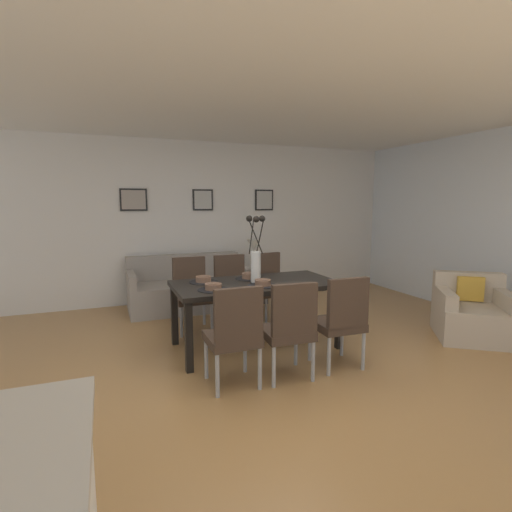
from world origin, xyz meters
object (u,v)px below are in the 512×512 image
at_px(bowl_far_right, 249,275).
at_px(table_lamp, 254,248).
at_px(bowl_near_left, 213,286).
at_px(framed_picture_right, 264,200).
at_px(dining_chair_far_left, 289,325).
at_px(sofa, 188,290).
at_px(centerpiece_vase, 256,257).
at_px(armchair, 473,314).
at_px(dining_chair_far_right, 232,286).
at_px(bowl_far_left, 263,282).
at_px(dining_chair_mid_right, 270,283).
at_px(bowl_near_right, 204,279).
at_px(side_table, 254,287).
at_px(dining_chair_near_left, 235,332).
at_px(framed_picture_left, 134,200).
at_px(dining_chair_near_right, 191,290).
at_px(dining_chair_mid_left, 341,318).
at_px(framed_picture_center, 203,200).
at_px(dining_table, 256,289).

height_order(bowl_far_right, table_lamp, table_lamp).
distance_m(bowl_near_left, framed_picture_right, 3.17).
xyz_separation_m(dining_chair_far_left, table_lamp, (0.70, 2.70, 0.38)).
bearing_deg(sofa, centerpiece_vase, -78.67).
bearing_deg(framed_picture_right, armchair, -64.63).
relative_size(dining_chair_far_right, bowl_near_left, 5.41).
xyz_separation_m(bowl_far_left, armchair, (2.54, -0.47, -0.49)).
height_order(bowl_far_left, bowl_far_right, same).
bearing_deg(dining_chair_far_left, dining_chair_mid_right, 72.07).
height_order(bowl_near_right, side_table, bowl_near_right).
height_order(bowl_far_left, armchair, bowl_far_left).
bearing_deg(dining_chair_far_left, table_lamp, 75.50).
bearing_deg(dining_chair_far_right, dining_chair_near_left, -107.34).
bearing_deg(dining_chair_far_right, framed_picture_left, 126.32).
relative_size(dining_chair_near_right, dining_chair_mid_left, 1.00).
bearing_deg(dining_chair_far_right, armchair, -31.64).
relative_size(bowl_near_left, framed_picture_left, 0.42).
height_order(framed_picture_left, framed_picture_center, same).
bearing_deg(centerpiece_vase, side_table, 69.56).
bearing_deg(bowl_near_right, bowl_far_right, 0.00).
relative_size(bowl_far_left, framed_picture_center, 0.50).
bearing_deg(table_lamp, sofa, 176.56).
xyz_separation_m(dining_table, centerpiece_vase, (0.00, 0.00, 0.36)).
height_order(bowl_near_right, framed_picture_right, framed_picture_right).
height_order(dining_chair_mid_right, bowl_near_right, dining_chair_mid_right).
bearing_deg(bowl_far_right, bowl_near_left, -142.61).
distance_m(bowl_near_left, framed_picture_center, 2.78).
relative_size(bowl_far_left, armchair, 0.15).
bearing_deg(dining_chair_near_left, table_lamp, 65.67).
bearing_deg(framed_picture_left, bowl_near_right, -75.77).
bearing_deg(dining_chair_mid_right, bowl_far_left, -116.84).
distance_m(bowl_near_left, table_lamp, 2.37).
bearing_deg(table_lamp, bowl_far_right, -112.81).
distance_m(bowl_far_right, side_table, 1.83).
relative_size(dining_chair_near_left, table_lamp, 1.80).
relative_size(bowl_far_left, table_lamp, 0.33).
bearing_deg(centerpiece_vase, dining_chair_far_left, -91.33).
distance_m(dining_chair_near_left, dining_chair_near_right, 1.73).
relative_size(dining_chair_mid_left, bowl_far_right, 5.41).
bearing_deg(bowl_far_right, dining_chair_near_left, -116.57).
bearing_deg(bowl_far_right, dining_chair_mid_left, -62.37).
xyz_separation_m(dining_chair_near_left, dining_chair_far_right, (0.54, 1.74, 0.00)).
distance_m(bowl_far_left, bowl_far_right, 0.41).
bearing_deg(table_lamp, framed_picture_left, 162.71).
relative_size(dining_chair_mid_left, bowl_near_right, 5.41).
bearing_deg(dining_chair_near_right, centerpiece_vase, -57.95).
relative_size(centerpiece_vase, bowl_far_left, 4.32).
bearing_deg(dining_chair_mid_left, framed_picture_right, 80.56).
xyz_separation_m(table_lamp, armchair, (1.86, -2.50, -0.61)).
distance_m(dining_chair_far_right, bowl_near_right, 0.91).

